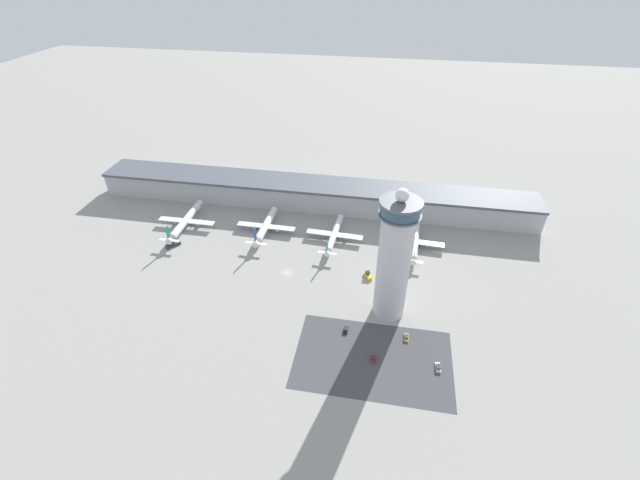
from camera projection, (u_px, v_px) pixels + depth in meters
The scene contains 14 objects.
ground_plane at pixel (287, 272), 220.62m from camera, with size 1000.00×1000.00×0.00m, color gray.
terminal_building at pixel (313, 194), 272.38m from camera, with size 274.76×25.00×15.73m.
control_tower at pixel (394, 259), 180.30m from camera, with size 17.18×17.18×63.77m.
parking_lot_surface at pixel (373, 359), 175.09m from camera, with size 64.00×40.00×0.01m, color #424247.
airplane_gate_alpha at pixel (186, 221), 252.93m from camera, with size 34.23×43.26×13.19m.
airplane_gate_bravo at pixel (266, 226), 248.90m from camera, with size 34.58×37.97×13.06m.
airplane_gate_charlie at pixel (334, 235), 241.90m from camera, with size 32.55×38.79×11.61m.
airplane_gate_delta at pixel (415, 242), 236.51m from camera, with size 31.87×38.94×11.16m.
service_truck_catering at pixel (368, 275), 217.02m from camera, with size 4.73×6.07×3.19m.
service_truck_fuel at pixel (173, 245), 238.99m from camera, with size 7.18×7.81×2.93m.
car_maroon_suv at pixel (373, 358), 174.67m from camera, with size 1.90×4.28×1.49m.
car_green_van at pixel (346, 330), 187.44m from camera, with size 1.88×4.25×1.53m.
car_blue_compact at pixel (438, 367), 170.91m from camera, with size 2.09×4.69×1.58m.
car_yellow_taxi at pixel (406, 337), 183.86m from camera, with size 2.05×4.55×1.41m.
Camera 1 is at (46.43, -165.13, 140.77)m, focal length 24.00 mm.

